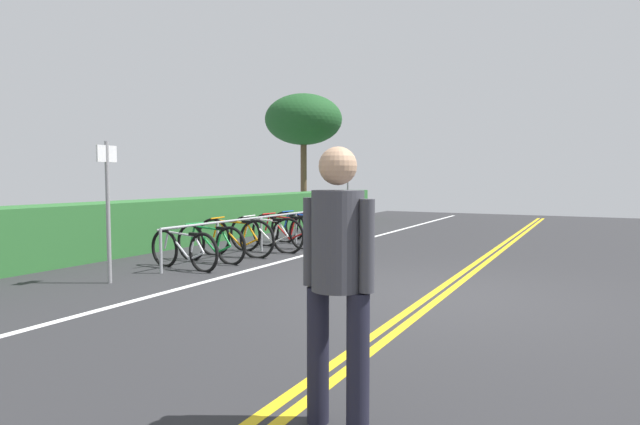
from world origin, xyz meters
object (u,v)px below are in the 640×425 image
at_px(bicycle_1, 210,243).
at_px(pedestrian, 338,267).
at_px(bike_rack, 279,222).
at_px(bicycle_4, 284,231).
at_px(bicycle_5, 303,228).
at_px(sign_post_near, 108,198).
at_px(sign_post_far, 348,188).
at_px(bicycle_3, 266,234).
at_px(bicycle_2, 235,238).
at_px(bicycle_6, 312,227).
at_px(tree_mid, 304,120).
at_px(bicycle_7, 330,223).
at_px(bicycle_8, 338,221).
at_px(bicycle_0, 184,250).

distance_m(bicycle_1, pedestrian, 6.86).
distance_m(bike_rack, bicycle_4, 0.23).
bearing_deg(bicycle_4, bicycle_5, -0.40).
distance_m(sign_post_near, sign_post_far, 8.83).
relative_size(bicycle_1, bicycle_3, 0.95).
bearing_deg(sign_post_far, bicycle_1, -178.05).
distance_m(bicycle_2, sign_post_far, 5.89).
bearing_deg(bicycle_6, tree_mid, 30.62).
distance_m(bicycle_7, bicycle_8, 0.80).
distance_m(bicycle_2, bicycle_6, 3.08).
relative_size(bicycle_1, bicycle_4, 0.94).
bearing_deg(tree_mid, bicycle_0, -161.36).
xyz_separation_m(bicycle_0, bicycle_7, (5.55, -0.03, 0.04)).
bearing_deg(tree_mid, bicycle_4, -153.92).
xyz_separation_m(bicycle_2, bicycle_3, (0.83, -0.19, -0.01)).
relative_size(bicycle_5, sign_post_near, 0.86).
distance_m(bicycle_4, bicycle_8, 3.20).
bearing_deg(bicycle_0, tree_mid, 18.64).
relative_size(bicycle_3, tree_mid, 0.38).
bearing_deg(bicycle_2, bicycle_6, -0.92).
height_order(bicycle_6, bicycle_8, bicycle_8).
height_order(bike_rack, bicycle_0, bike_rack).
bearing_deg(pedestrian, bicycle_7, 26.43).
height_order(bicycle_0, bicycle_2, bicycle_2).
bearing_deg(bicycle_0, pedestrian, -129.99).
bearing_deg(bicycle_2, tree_mid, 21.13).
bearing_deg(sign_post_far, pedestrian, -155.98).
distance_m(bicycle_2, bicycle_3, 0.85).
xyz_separation_m(bike_rack, sign_post_far, (4.24, 0.26, 0.68)).
bearing_deg(bicycle_1, bike_rack, -0.77).
height_order(bicycle_4, bicycle_6, bicycle_4).
xyz_separation_m(bicycle_3, bicycle_8, (3.95, 0.23, -0.00)).
relative_size(bicycle_4, sign_post_far, 0.88).
bearing_deg(bicycle_8, sign_post_far, 9.48).
relative_size(bicycle_1, tree_mid, 0.36).
height_order(bicycle_5, bicycle_8, bicycle_5).
bearing_deg(bicycle_7, pedestrian, -153.57).
xyz_separation_m(bicycle_3, tree_mid, (8.29, 3.71, 3.32)).
bearing_deg(bicycle_4, bike_rack, 89.87).
xyz_separation_m(bike_rack, bicycle_7, (2.40, -0.07, -0.19)).
bearing_deg(sign_post_near, bike_rack, -1.10).
height_order(bicycle_4, sign_post_far, sign_post_far).
height_order(bicycle_3, tree_mid, tree_mid).
bearing_deg(bicycle_6, bicycle_3, -176.52).
bearing_deg(bicycle_6, pedestrian, -150.92).
bearing_deg(bicycle_7, bicycle_1, 178.79).
relative_size(bicycle_4, bicycle_6, 1.05).
xyz_separation_m(bicycle_1, bicycle_2, (0.77, 0.01, 0.03)).
height_order(bicycle_5, bicycle_6, bicycle_5).
bearing_deg(pedestrian, sign_post_near, 62.38).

